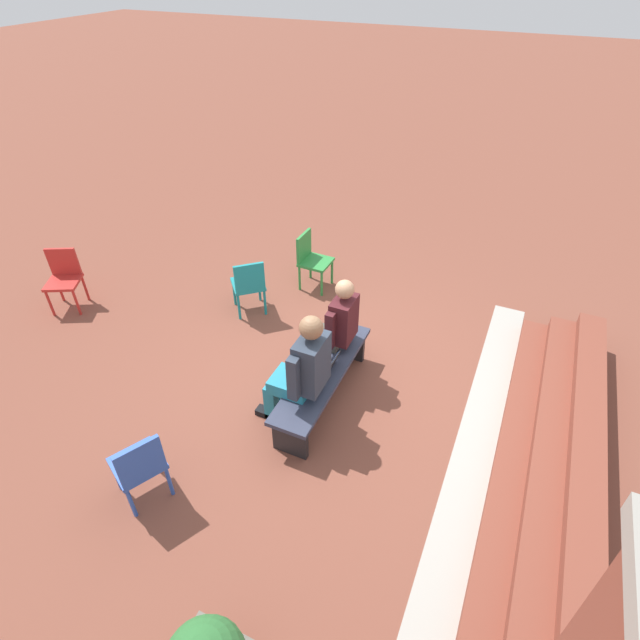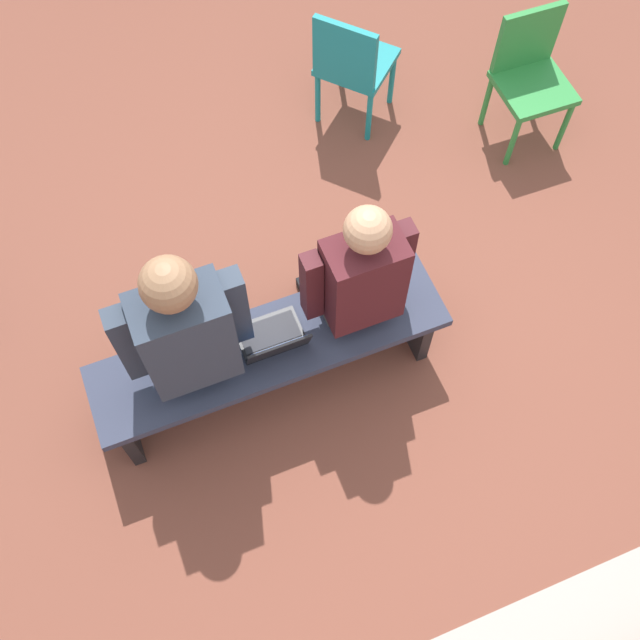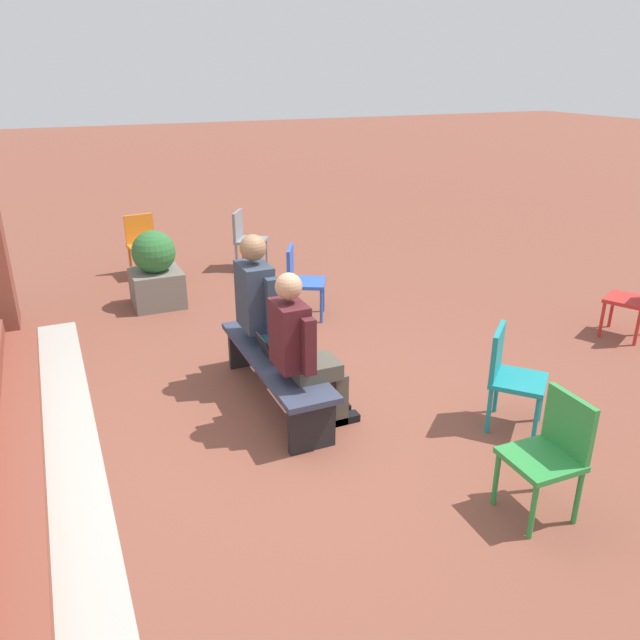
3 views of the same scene
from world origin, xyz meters
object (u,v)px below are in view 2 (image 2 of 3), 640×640
laptop (273,340)px  plastic_chair_far_right (530,71)px  person_adult (183,328)px  plastic_chair_far_left (352,62)px  bench (271,352)px  person_student (353,275)px

laptop → plastic_chair_far_right: size_ratio=0.38×
person_adult → plastic_chair_far_right: bearing=-156.8°
person_adult → laptop: (-0.39, 0.08, -0.25)m
person_adult → plastic_chair_far_left: person_adult is taller
bench → plastic_chair_far_left: size_ratio=2.14×
laptop → plastic_chair_far_right: 2.35m
laptop → plastic_chair_far_right: bearing=-151.2°
laptop → plastic_chair_far_left: (-1.09, -1.60, -0.02)m
person_student → plastic_chair_far_right: size_ratio=1.59×
bench → plastic_chair_far_right: plastic_chair_far_right is taller
plastic_chair_far_right → laptop: bearing=28.8°
laptop → plastic_chair_far_left: plastic_chair_far_left is taller
bench → plastic_chair_far_left: 1.94m
person_student → plastic_chair_far_right: 1.95m
person_adult → plastic_chair_far_right: 2.68m
person_adult → plastic_chair_far_right: size_ratio=1.70×
person_student → plastic_chair_far_left: size_ratio=1.59×
bench → person_adult: person_adult is taller
laptop → plastic_chair_far_left: bearing=-124.3°
person_adult → plastic_chair_far_left: size_ratio=1.70×
person_student → plastic_chair_far_left: 1.67m
bench → plastic_chair_far_right: 2.37m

